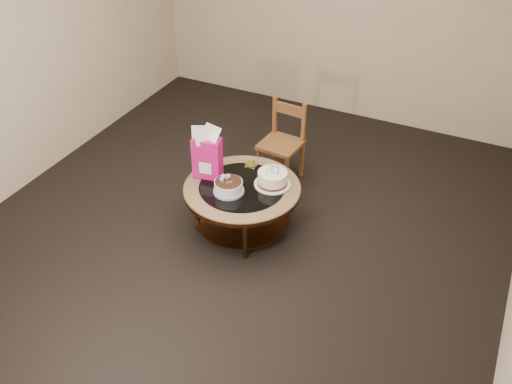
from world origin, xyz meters
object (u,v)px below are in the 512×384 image
at_px(decorated_cake, 228,187).
at_px(gift_bag, 207,153).
at_px(cream_cake, 273,179).
at_px(dining_chair, 282,142).
at_px(coffee_table, 242,194).

distance_m(decorated_cake, gift_bag, 0.36).
bearing_deg(cream_cake, decorated_cake, -137.03).
bearing_deg(decorated_cake, dining_chair, 87.24).
height_order(coffee_table, dining_chair, dining_chair).
xyz_separation_m(cream_cake, dining_chair, (-0.24, 0.76, -0.11)).
xyz_separation_m(coffee_table, dining_chair, (-0.02, 0.90, 0.03)).
height_order(gift_bag, dining_chair, gift_bag).
bearing_deg(dining_chair, cream_cake, -67.44).
bearing_deg(dining_chair, decorated_cake, -87.64).
bearing_deg(gift_bag, coffee_table, -12.87).
bearing_deg(cream_cake, gift_bag, -166.55).
relative_size(coffee_table, cream_cake, 3.23).
distance_m(coffee_table, cream_cake, 0.30).
height_order(coffee_table, cream_cake, cream_cake).
xyz_separation_m(decorated_cake, cream_cake, (0.29, 0.26, 0.01)).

